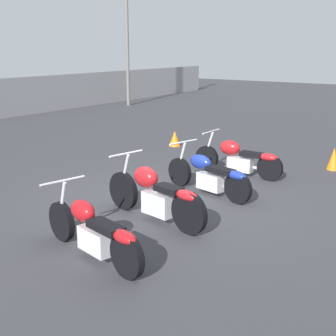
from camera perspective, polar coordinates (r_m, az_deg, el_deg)
The scene contains 8 objects.
ground_plane at distance 8.75m, azimuth -0.35°, elevation -4.06°, with size 60.00×60.00×0.00m, color #38383D.
light_pole_left at distance 23.10m, azimuth -5.11°, elevation 19.65°, with size 0.70×0.35×8.31m.
motorcycle_slot_0 at distance 6.41m, azimuth -9.06°, elevation -7.58°, with size 0.83×2.14×0.96m.
motorcycle_slot_1 at distance 7.65m, azimuth -1.59°, elevation -3.24°, with size 0.77×2.24×1.04m.
motorcycle_slot_2 at distance 9.06m, azimuth 5.07°, elevation -0.85°, with size 0.83×2.09×0.95m.
motorcycle_slot_3 at distance 10.51m, azimuth 8.64°, elevation 1.23°, with size 0.73×2.14×0.94m.
traffic_cone_near at distance 13.55m, azimuth 0.83°, elevation 3.62°, with size 0.34×0.34×0.44m.
traffic_cone_far at distance 11.58m, azimuth 19.55°, elevation 1.07°, with size 0.30×0.30×0.52m.
Camera 1 is at (-6.80, -4.74, 2.80)m, focal length 50.00 mm.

